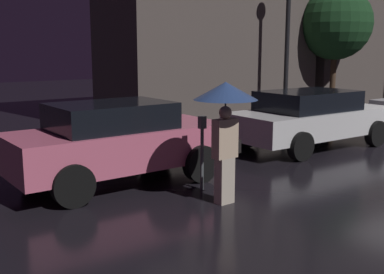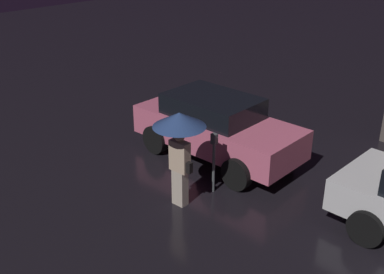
% 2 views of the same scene
% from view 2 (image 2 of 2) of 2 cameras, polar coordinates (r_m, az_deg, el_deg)
% --- Properties ---
extents(parked_car_pink, '(4.11, 1.88, 1.53)m').
position_cam_2_polar(parked_car_pink, '(11.33, 2.89, 1.29)').
color(parked_car_pink, '#DB6684').
rests_on(parked_car_pink, ground).
extents(pedestrian_with_umbrella, '(1.03, 1.03, 1.98)m').
position_cam_2_polar(pedestrian_with_umbrella, '(9.09, -1.49, 0.55)').
color(pedestrian_with_umbrella, beige).
rests_on(pedestrian_with_umbrella, ground).
extents(parking_meter, '(0.12, 0.10, 1.33)m').
position_cam_2_polar(parking_meter, '(9.86, 2.61, -2.33)').
color(parking_meter, '#4C5154').
rests_on(parking_meter, ground).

